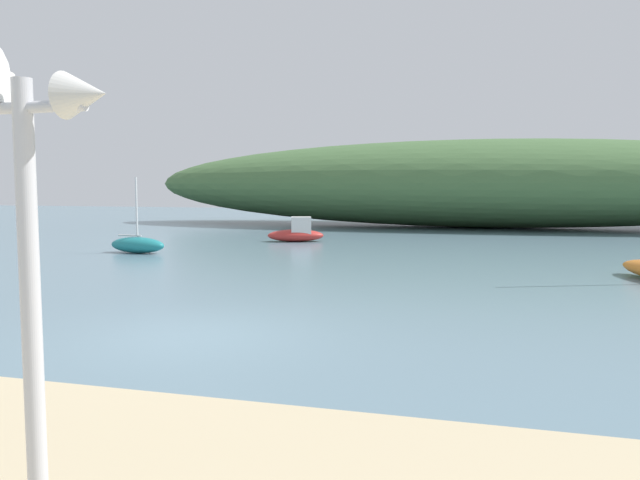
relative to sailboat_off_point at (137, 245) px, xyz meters
name	(u,v)px	position (x,y,z in m)	size (l,w,h in m)	color
ground_plane	(195,336)	(8.63, -12.04, -0.34)	(120.00, 120.00, 0.00)	slate
distant_hill	(482,183)	(13.11, 19.88, 2.51)	(45.62, 11.29, 5.70)	#476B3D
sailboat_off_point	(137,245)	(0.00, 0.00, 0.00)	(2.53, 1.08, 3.06)	teal
motorboat_east_reach	(297,233)	(4.69, 6.59, 0.10)	(2.90, 1.82, 1.20)	#B72D28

